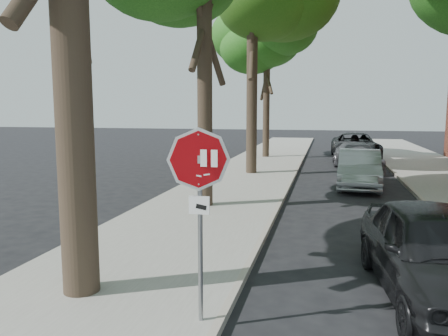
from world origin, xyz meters
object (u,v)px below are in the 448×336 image
at_px(tree_far, 267,37).
at_px(car_a, 436,252).
at_px(stop_sign, 199,188).
at_px(car_c, 357,157).
at_px(car_b, 359,169).
at_px(car_d, 355,146).

distance_m(tree_far, car_a, 21.09).
bearing_deg(stop_sign, car_c, 79.58).
xyz_separation_m(car_b, car_d, (0.46, 10.15, 0.07)).
bearing_deg(car_d, car_a, -92.58).
xyz_separation_m(car_a, car_b, (-0.46, 10.08, -0.03)).
bearing_deg(car_d, tree_far, -173.28).
bearing_deg(car_a, car_d, 84.35).
distance_m(car_a, car_c, 14.84).
bearing_deg(tree_far, stop_sign, -84.54).
distance_m(car_a, car_b, 10.09).
distance_m(stop_sign, car_b, 12.26).
xyz_separation_m(tree_far, car_b, (4.86, -9.27, -6.50)).
bearing_deg(car_c, car_a, -96.80).
distance_m(car_c, car_d, 5.40).
bearing_deg(car_b, tree_far, 120.78).
height_order(car_a, car_b, car_a).
bearing_deg(car_a, tree_far, 99.72).
xyz_separation_m(car_a, car_d, (-0.00, 20.23, 0.03)).
relative_size(stop_sign, car_d, 0.47).
bearing_deg(car_d, car_b, -95.16).
bearing_deg(car_a, car_c, 85.29).
relative_size(tree_far, car_c, 2.04).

